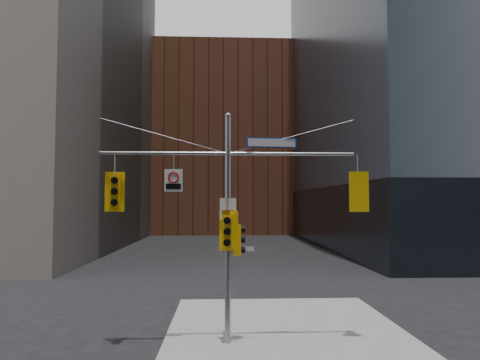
{
  "coord_description": "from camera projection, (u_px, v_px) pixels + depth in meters",
  "views": [
    {
      "loc": [
        -0.19,
        -11.38,
        4.43
      ],
      "look_at": [
        0.38,
        2.0,
        5.17
      ],
      "focal_mm": 32.0,
      "sensor_mm": 36.0,
      "label": 1
    }
  ],
  "objects": [
    {
      "name": "sidewalk_corner",
      "position": [
        283.0,
        326.0,
        15.2
      ],
      "size": [
        8.0,
        8.0,
        0.15
      ],
      "primitive_type": "cube",
      "color": "gray",
      "rests_on": "ground"
    },
    {
      "name": "brick_midrise",
      "position": [
        223.0,
        145.0,
        69.75
      ],
      "size": [
        26.0,
        20.0,
        28.0
      ],
      "primitive_type": "cube",
      "color": "brown",
      "rests_on": "ground"
    },
    {
      "name": "signal_assembly",
      "position": [
        228.0,
        204.0,
        13.35
      ],
      "size": [
        8.0,
        0.8,
        7.3
      ],
      "color": "gray",
      "rests_on": "ground"
    },
    {
      "name": "traffic_light_west_arm",
      "position": [
        115.0,
        192.0,
        13.24
      ],
      "size": [
        0.59,
        0.53,
        1.25
      ],
      "rotation": [
        0.0,
        0.0,
        0.2
      ],
      "color": "yellow",
      "rests_on": "ground"
    },
    {
      "name": "traffic_light_east_arm",
      "position": [
        358.0,
        192.0,
        13.55
      ],
      "size": [
        0.6,
        0.51,
        1.27
      ],
      "rotation": [
        0.0,
        0.0,
        3.03
      ],
      "color": "yellow",
      "rests_on": "ground"
    },
    {
      "name": "traffic_light_pole_side",
      "position": [
        238.0,
        240.0,
        13.32
      ],
      "size": [
        0.39,
        0.33,
        0.95
      ],
      "rotation": [
        0.0,
        0.0,
        1.67
      ],
      "color": "yellow",
      "rests_on": "ground"
    },
    {
      "name": "traffic_light_pole_front",
      "position": [
        228.0,
        231.0,
        13.04
      ],
      "size": [
        0.58,
        0.51,
        1.23
      ],
      "rotation": [
        0.0,
        0.0,
        -0.16
      ],
      "color": "yellow",
      "rests_on": "ground"
    },
    {
      "name": "street_sign_blade",
      "position": [
        272.0,
        143.0,
        13.52
      ],
      "size": [
        1.62,
        0.17,
        0.31
      ],
      "rotation": [
        0.0,
        0.0,
        0.08
      ],
      "color": "#11409F",
      "rests_on": "ground"
    },
    {
      "name": "regulatory_sign_arm",
      "position": [
        173.0,
        180.0,
        13.3
      ],
      "size": [
        0.56,
        0.07,
        0.7
      ],
      "rotation": [
        0.0,
        0.0,
        -0.03
      ],
      "color": "silver",
      "rests_on": "ground"
    },
    {
      "name": "regulatory_sign_pole",
      "position": [
        228.0,
        210.0,
        13.23
      ],
      "size": [
        0.51,
        0.08,
        0.67
      ],
      "rotation": [
        0.0,
        0.0,
        0.09
      ],
      "color": "silver",
      "rests_on": "ground"
    },
    {
      "name": "street_blade_ew",
      "position": [
        242.0,
        249.0,
        13.3
      ],
      "size": [
        0.75,
        0.05,
        0.15
      ],
      "rotation": [
        0.0,
        0.0,
        -0.03
      ],
      "color": "silver",
      "rests_on": "ground"
    },
    {
      "name": "street_blade_ns",
      "position": [
        228.0,
        249.0,
        13.73
      ],
      "size": [
        0.07,
        0.83,
        0.17
      ],
      "rotation": [
        0.0,
        0.0,
        -0.04
      ],
      "color": "#145926",
      "rests_on": "ground"
    }
  ]
}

